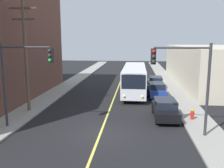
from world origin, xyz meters
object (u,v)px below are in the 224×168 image
Objects in this scene: utility_pole_near at (26,52)px; traffic_signal_right_corner at (184,72)px; fire_hydrant at (192,114)px; parked_car_white at (156,83)px; parked_car_blue at (156,90)px; parked_car_black at (165,109)px; traffic_signal_left_corner at (24,70)px; city_bus at (134,78)px.

utility_pole_near reaches higher than traffic_signal_right_corner.
parked_car_white is at bearing 98.34° from fire_hydrant.
parked_car_blue is 1.01× the size of parked_car_white.
traffic_signal_left_corner is (-10.19, -3.27, 3.46)m from parked_car_black.
traffic_signal_left_corner is at bearing 177.70° from traffic_signal_right_corner.
parked_car_blue is at bearing -93.11° from parked_car_white.
city_bus is 11.30m from fire_hydrant.
parked_car_white is at bearing 91.58° from traffic_signal_right_corner.
traffic_signal_right_corner is (3.21, -13.53, 2.49)m from city_bus.
parked_car_black is at bearing 99.74° from traffic_signal_right_corner.
parked_car_white is (0.19, 12.45, 0.00)m from parked_car_black.
traffic_signal_left_corner reaches higher than parked_car_blue.
fire_hydrant is (1.88, -12.85, -0.26)m from parked_car_white.
parked_car_white is 0.74× the size of traffic_signal_right_corner.
city_bus reaches higher than parked_car_black.
parked_car_blue is 4.70m from parked_car_white.
parked_car_white is at bearing 43.54° from city_bus.
traffic_signal_right_corner reaches higher than fire_hydrant.
traffic_signal_right_corner is at bearing -80.26° from parked_car_black.
traffic_signal_left_corner and traffic_signal_right_corner have the same top height.
parked_car_blue is 0.74× the size of traffic_signal_right_corner.
city_bus is at bearing 103.36° from traffic_signal_right_corner.
parked_car_black is 5.29× the size of fire_hydrant.
city_bus is at bearing 59.83° from traffic_signal_left_corner.
traffic_signal_left_corner is at bearing -166.83° from fire_hydrant.
traffic_signal_right_corner is (12.52, -4.52, -1.04)m from utility_pole_near.
parked_car_white is (0.25, 4.69, 0.00)m from parked_car_blue.
parked_car_black is (2.58, -9.83, -0.98)m from city_bus.
city_bus is 2.03× the size of traffic_signal_left_corner.
traffic_signal_left_corner is at bearing -67.47° from utility_pole_near.
city_bus is 14.12m from traffic_signal_right_corner.
parked_car_black is 7.77m from parked_car_blue.
parked_car_blue is at bearing 93.49° from traffic_signal_right_corner.
city_bus is at bearing -136.46° from parked_car_white.
utility_pole_near is 11.20× the size of fire_hydrant.
fire_hydrant is at bearing 13.17° from traffic_signal_left_corner.
parked_car_blue is at bearing 90.47° from parked_car_black.
parked_car_blue is at bearing 30.46° from utility_pole_near.
fire_hydrant is (1.44, 3.30, -3.72)m from traffic_signal_right_corner.
parked_car_black and parked_car_blue have the same top height.
parked_car_black reaches higher than fire_hydrant.
parked_car_blue is 8.44m from fire_hydrant.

